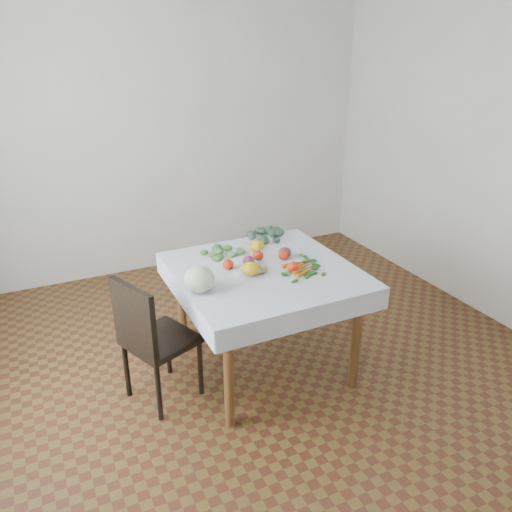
{
  "coord_description": "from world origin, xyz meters",
  "views": [
    {
      "loc": [
        -1.3,
        -2.61,
        2.12
      ],
      "look_at": [
        -0.02,
        0.08,
        0.82
      ],
      "focal_mm": 35.0,
      "sensor_mm": 36.0,
      "label": 1
    }
  ],
  "objects_px": {
    "chair": "(150,335)",
    "table": "(264,283)",
    "cabbage": "(199,279)",
    "carrot_bunch": "(302,267)",
    "heirloom_back": "(257,246)"
  },
  "relations": [
    {
      "from": "table",
      "to": "cabbage",
      "type": "xyz_separation_m",
      "value": [
        -0.48,
        -0.12,
        0.18
      ]
    },
    {
      "from": "chair",
      "to": "cabbage",
      "type": "distance_m",
      "value": 0.47
    },
    {
      "from": "table",
      "to": "chair",
      "type": "height_order",
      "value": "chair"
    },
    {
      "from": "heirloom_back",
      "to": "carrot_bunch",
      "type": "relative_size",
      "value": 0.51
    },
    {
      "from": "cabbage",
      "to": "carrot_bunch",
      "type": "height_order",
      "value": "cabbage"
    },
    {
      "from": "chair",
      "to": "cabbage",
      "type": "bearing_deg",
      "value": -16.29
    },
    {
      "from": "table",
      "to": "heirloom_back",
      "type": "bearing_deg",
      "value": 73.17
    },
    {
      "from": "table",
      "to": "heirloom_back",
      "type": "height_order",
      "value": "heirloom_back"
    },
    {
      "from": "heirloom_back",
      "to": "carrot_bunch",
      "type": "bearing_deg",
      "value": -72.3
    },
    {
      "from": "table",
      "to": "cabbage",
      "type": "relative_size",
      "value": 5.64
    },
    {
      "from": "chair",
      "to": "carrot_bunch",
      "type": "xyz_separation_m",
      "value": [
        1.0,
        -0.08,
        0.28
      ]
    },
    {
      "from": "cabbage",
      "to": "heirloom_back",
      "type": "xyz_separation_m",
      "value": [
        0.57,
        0.41,
        -0.04
      ]
    },
    {
      "from": "table",
      "to": "chair",
      "type": "bearing_deg",
      "value": -177.95
    },
    {
      "from": "cabbage",
      "to": "carrot_bunch",
      "type": "relative_size",
      "value": 0.85
    },
    {
      "from": "chair",
      "to": "table",
      "type": "bearing_deg",
      "value": 2.05
    }
  ]
}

